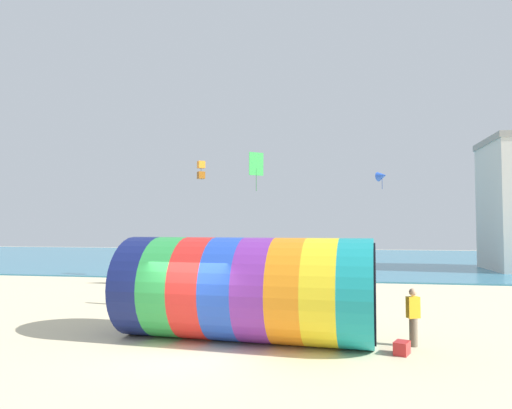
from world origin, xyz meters
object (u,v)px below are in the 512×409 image
Objects in this scene: kite_handler at (413,317)px; kite_blue_delta at (382,176)px; kite_orange_box at (201,170)px; bystander_near_water at (308,285)px; cooler_box at (402,348)px; giant_inflatable_tube at (246,289)px; kite_green_diamond at (256,164)px; bystander_mid_beach at (130,286)px.

kite_handler is 14.13m from kite_blue_delta.
bystander_near_water is at bearing -46.07° from kite_orange_box.
cooler_box is (3.10, -7.96, -0.66)m from bystander_near_water.
giant_inflatable_tube is 6.48× the size of kite_orange_box.
kite_green_diamond is 1.34× the size of bystander_near_water.
giant_inflatable_tube reaches higher than bystander_near_water.
kite_handler is 0.78× the size of kite_green_diamond.
kite_blue_delta is at bearing 67.50° from giant_inflatable_tube.
kite_orange_box is 2.41× the size of cooler_box.
kite_orange_box is 0.76× the size of bystander_near_water.
bystander_near_water is (7.53, -7.82, -6.48)m from kite_orange_box.
cooler_box is at bearing -56.02° from kite_orange_box.
kite_blue_delta is at bearing 88.21° from kite_handler.
kite_blue_delta is 0.85× the size of kite_orange_box.
giant_inflatable_tube is at bearing -101.58° from bystander_near_water.
kite_orange_box reaches higher than kite_green_diamond.
cooler_box is (6.20, -11.86, -6.88)m from kite_green_diamond.
kite_blue_delta is 11.68m from kite_orange_box.
kite_blue_delta is 15.30m from cooler_box.
bystander_near_water is at bearing 111.30° from cooler_box.
bystander_mid_beach is at bearing 155.95° from kite_handler.
cooler_box is at bearing -28.90° from bystander_mid_beach.
cooler_box is (-0.46, -0.95, -0.70)m from kite_handler.
kite_blue_delta reaches higher than bystander_mid_beach.
giant_inflatable_tube reaches higher than cooler_box.
bystander_mid_beach reaches higher than cooler_box.
cooler_box is (10.96, -6.05, -0.69)m from bystander_mid_beach.
bystander_mid_beach reaches higher than bystander_near_water.
bystander_mid_beach is (-6.38, 5.29, -0.74)m from giant_inflatable_tube.
kite_orange_box reaches higher than giant_inflatable_tube.
giant_inflatable_tube is 7.40m from bystander_near_water.
kite_handler is 12.51m from bystander_mid_beach.
kite_blue_delta reaches higher than kite_handler.
bystander_mid_beach is at bearing -129.26° from kite_green_diamond.
bystander_near_water is at bearing -51.54° from kite_green_diamond.
kite_handler is at bearing 2.24° from giant_inflatable_tube.
kite_orange_box reaches higher than kite_blue_delta.
giant_inflatable_tube is 4.76× the size of kite_handler.
bystander_mid_beach is (-11.42, 5.10, -0.01)m from kite_handler.
kite_handler reaches higher than cooler_box.
kite_blue_delta is 9.12m from bystander_near_water.
cooler_box is at bearing -68.70° from bystander_near_water.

